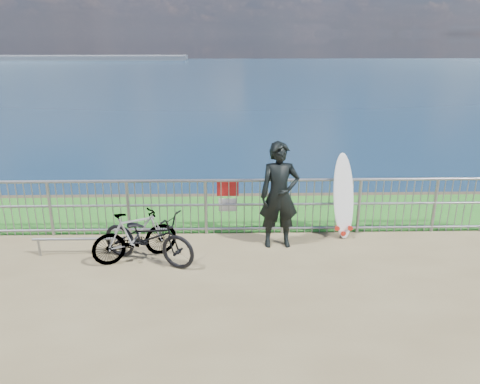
{
  "coord_description": "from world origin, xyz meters",
  "views": [
    {
      "loc": [
        -0.04,
        -6.92,
        3.75
      ],
      "look_at": [
        0.16,
        1.2,
        1.0
      ],
      "focal_mm": 35.0,
      "sensor_mm": 36.0,
      "label": 1
    }
  ],
  "objects_px": {
    "bicycle_near": "(148,237)",
    "bicycle_far": "(135,236)",
    "surfer": "(279,195)",
    "surfboard": "(343,199)"
  },
  "relations": [
    {
      "from": "surfer",
      "to": "bicycle_far",
      "type": "xyz_separation_m",
      "value": [
        -2.54,
        -0.52,
        -0.53
      ]
    },
    {
      "from": "bicycle_far",
      "to": "surfer",
      "type": "bearing_deg",
      "value": -104.09
    },
    {
      "from": "surfboard",
      "to": "bicycle_far",
      "type": "relative_size",
      "value": 1.1
    },
    {
      "from": "surfboard",
      "to": "bicycle_far",
      "type": "xyz_separation_m",
      "value": [
        -3.82,
        -0.92,
        -0.31
      ]
    },
    {
      "from": "bicycle_near",
      "to": "bicycle_far",
      "type": "bearing_deg",
      "value": 91.52
    },
    {
      "from": "surfboard",
      "to": "bicycle_near",
      "type": "relative_size",
      "value": 0.93
    },
    {
      "from": "bicycle_near",
      "to": "surfboard",
      "type": "bearing_deg",
      "value": -50.16
    },
    {
      "from": "surfboard",
      "to": "bicycle_far",
      "type": "bearing_deg",
      "value": -166.46
    },
    {
      "from": "bicycle_near",
      "to": "surfer",
      "type": "bearing_deg",
      "value": -50.9
    },
    {
      "from": "surfer",
      "to": "surfboard",
      "type": "relative_size",
      "value": 1.2
    }
  ]
}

